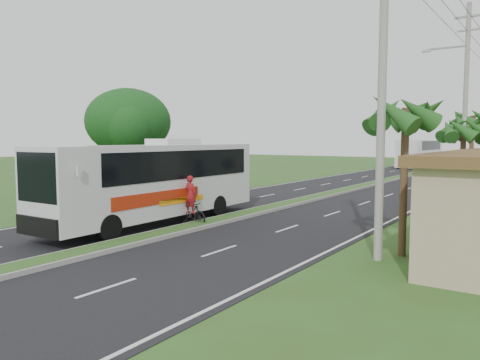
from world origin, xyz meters
The scene contains 14 objects.
ground centered at (0.00, 0.00, 0.00)m, with size 180.00×180.00×0.00m, color #344E1C.
road_asphalt centered at (0.00, 20.00, 0.01)m, with size 14.00×160.00×0.02m, color black.
median_strip centered at (0.00, 20.00, 0.10)m, with size 1.20×160.00×0.18m.
lane_edge_left centered at (-6.70, 20.00, 0.00)m, with size 0.12×160.00×0.01m, color silver.
lane_edge_right centered at (6.70, 20.00, 0.00)m, with size 0.12×160.00×0.01m, color silver.
palm_verge_a centered at (9.00, 3.00, 4.74)m, with size 2.40×2.40×5.45m.
palm_verge_b centered at (9.40, 12.00, 4.36)m, with size 2.40×2.40×5.05m.
palm_verge_c centered at (8.80, 19.00, 5.12)m, with size 2.40×2.40×5.85m.
shade_tree centered at (-12.11, 10.02, 5.03)m, with size 6.30×6.00×7.54m.
utility_pole_a centered at (8.50, 2.00, 5.67)m, with size 1.60×0.28×11.00m.
utility_pole_b centered at (8.47, 18.00, 6.26)m, with size 3.20×0.28×12.00m.
coach_bus_main centered at (-2.24, 2.82, 2.19)m, with size 2.81×12.37×3.98m.
coach_bus_far centered at (-2.94, 56.17, 2.17)m, with size 3.30×13.22×3.83m.
motorcyclist centered at (-0.67, 3.36, 0.83)m, with size 1.79×0.58×2.30m.
Camera 1 is at (13.24, -13.04, 3.96)m, focal length 35.00 mm.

